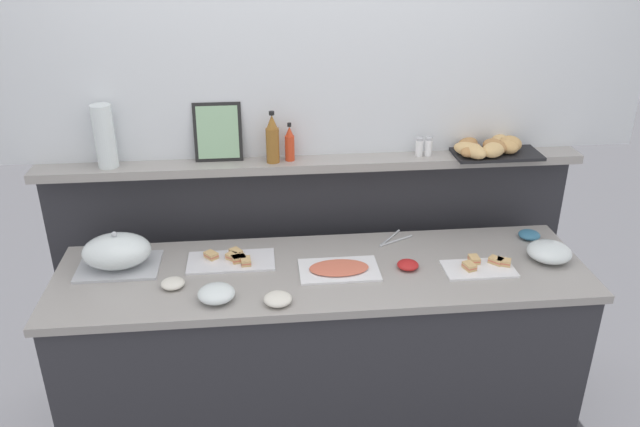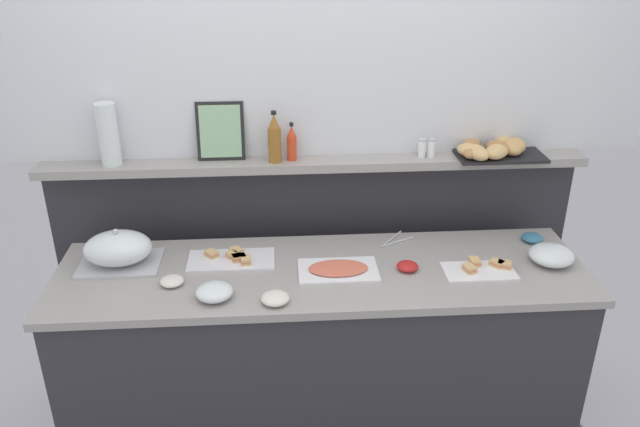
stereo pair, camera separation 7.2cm
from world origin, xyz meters
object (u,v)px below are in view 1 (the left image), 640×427
(salt_shaker, at_px, (419,147))
(framed_picture, at_px, (218,132))
(serving_cloche, at_px, (117,252))
(condiment_bowl_cream, at_px, (408,265))
(condiment_bowl_dark, at_px, (278,299))
(bread_basket, at_px, (489,148))
(condiment_bowl_red, at_px, (529,235))
(condiment_bowl_teal, at_px, (173,283))
(sandwich_platter_rear, at_px, (481,267))
(glass_bowl_medium, at_px, (216,294))
(hot_sauce_bottle, at_px, (290,144))
(sandwich_platter_front, at_px, (232,260))
(serving_tongs, at_px, (392,240))
(pepper_shaker, at_px, (429,147))
(glass_bowl_large, at_px, (549,252))
(water_carafe, at_px, (105,136))
(vinegar_bottle_amber, at_px, (272,140))
(cold_cuts_platter, at_px, (339,269))

(salt_shaker, xyz_separation_m, framed_picture, (-0.92, 0.04, 0.09))
(serving_cloche, bearing_deg, condiment_bowl_cream, -5.92)
(condiment_bowl_dark, distance_m, bread_basket, 1.24)
(condiment_bowl_red, bearing_deg, condiment_bowl_teal, -170.47)
(sandwich_platter_rear, xyz_separation_m, glass_bowl_medium, (-1.10, -0.13, 0.02))
(hot_sauce_bottle, distance_m, framed_picture, 0.33)
(sandwich_platter_rear, distance_m, serving_cloche, 1.53)
(condiment_bowl_red, height_order, bread_basket, bread_basket)
(sandwich_platter_front, distance_m, salt_shaker, 1.00)
(serving_tongs, bearing_deg, condiment_bowl_cream, -86.81)
(glass_bowl_medium, relative_size, framed_picture, 0.55)
(serving_cloche, relative_size, serving_tongs, 2.01)
(hot_sauce_bottle, bearing_deg, condiment_bowl_dark, -97.88)
(sandwich_platter_front, bearing_deg, pepper_shaker, 18.85)
(framed_picture, bearing_deg, bread_basket, -3.16)
(glass_bowl_large, bearing_deg, condiment_bowl_teal, -177.60)
(condiment_bowl_cream, relative_size, condiment_bowl_teal, 0.96)
(hot_sauce_bottle, bearing_deg, sandwich_platter_front, -131.13)
(condiment_bowl_red, distance_m, serving_tongs, 0.64)
(serving_cloche, xyz_separation_m, bread_basket, (1.67, 0.28, 0.31))
(sandwich_platter_front, xyz_separation_m, condiment_bowl_teal, (-0.23, -0.18, 0.01))
(condiment_bowl_red, distance_m, water_carafe, 1.96)
(bread_basket, bearing_deg, sandwich_platter_rear, -108.34)
(condiment_bowl_dark, bearing_deg, pepper_shaker, 41.62)
(bread_basket, relative_size, framed_picture, 1.62)
(serving_tongs, height_order, vinegar_bottle_amber, vinegar_bottle_amber)
(condiment_bowl_teal, relative_size, vinegar_bottle_amber, 0.40)
(glass_bowl_large, distance_m, condiment_bowl_dark, 1.20)
(sandwich_platter_rear, height_order, vinegar_bottle_amber, vinegar_bottle_amber)
(pepper_shaker, bearing_deg, cold_cuts_platter, -137.22)
(sandwich_platter_rear, bearing_deg, serving_tongs, 138.02)
(sandwich_platter_front, height_order, pepper_shaker, pepper_shaker)
(vinegar_bottle_amber, xyz_separation_m, framed_picture, (-0.24, 0.05, 0.03))
(glass_bowl_large, relative_size, water_carafe, 0.68)
(hot_sauce_bottle, bearing_deg, condiment_bowl_teal, -135.75)
(sandwich_platter_front, height_order, cold_cuts_platter, sandwich_platter_front)
(serving_tongs, bearing_deg, framed_picture, 163.77)
(sandwich_platter_front, xyz_separation_m, salt_shaker, (0.87, 0.31, 0.37))
(sandwich_platter_front, xyz_separation_m, framed_picture, (-0.05, 0.35, 0.46))
(serving_cloche, bearing_deg, sandwich_platter_rear, -6.10)
(glass_bowl_large, height_order, framed_picture, framed_picture)
(sandwich_platter_front, height_order, condiment_bowl_red, sandwich_platter_front)
(serving_tongs, height_order, framed_picture, framed_picture)
(framed_picture, distance_m, water_carafe, 0.49)
(condiment_bowl_teal, distance_m, water_carafe, 0.74)
(pepper_shaker, distance_m, bread_basket, 0.28)
(cold_cuts_platter, relative_size, pepper_shaker, 3.84)
(sandwich_platter_rear, xyz_separation_m, condiment_bowl_teal, (-1.28, -0.02, 0.01))
(condiment_bowl_cream, distance_m, framed_picture, 1.03)
(serving_tongs, bearing_deg, sandwich_platter_front, -170.12)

